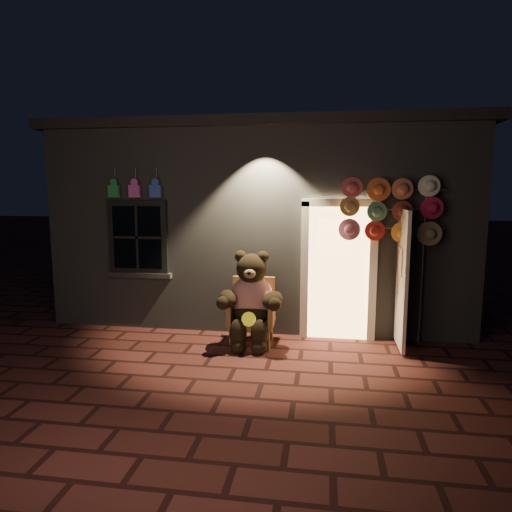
# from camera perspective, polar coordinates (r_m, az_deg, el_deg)

# --- Properties ---
(ground) EXTENTS (60.00, 60.00, 0.00)m
(ground) POSITION_cam_1_polar(r_m,az_deg,el_deg) (6.19, -2.67, -13.82)
(ground) COLOR #582521
(ground) RESTS_ON ground
(shop_building) EXTENTS (7.30, 5.95, 3.51)m
(shop_building) POSITION_cam_1_polar(r_m,az_deg,el_deg) (9.69, 1.95, 4.85)
(shop_building) COLOR slate
(shop_building) RESTS_ON ground
(wicker_armchair) EXTENTS (0.71, 0.64, 0.99)m
(wicker_armchair) POSITION_cam_1_polar(r_m,az_deg,el_deg) (6.97, -0.46, -6.92)
(wicker_armchair) COLOR #AD8843
(wicker_armchair) RESTS_ON ground
(teddy_bear) EXTENTS (1.05, 0.83, 1.45)m
(teddy_bear) POSITION_cam_1_polar(r_m,az_deg,el_deg) (6.80, -0.62, -5.54)
(teddy_bear) COLOR #B32113
(teddy_bear) RESTS_ON ground
(hat_rack) EXTENTS (1.52, 0.22, 2.53)m
(hat_rack) POSITION_cam_1_polar(r_m,az_deg,el_deg) (6.96, 16.52, 5.41)
(hat_rack) COLOR #59595E
(hat_rack) RESTS_ON ground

